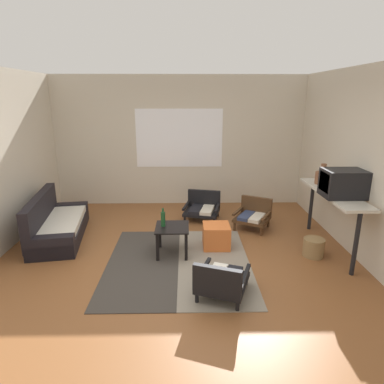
% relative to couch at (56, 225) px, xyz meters
% --- Properties ---
extents(ground_plane, '(7.80, 7.80, 0.00)m').
position_rel_couch_xyz_m(ground_plane, '(2.02, -1.18, -0.23)').
color(ground_plane, brown).
extents(far_wall_with_window, '(5.60, 0.13, 2.70)m').
position_rel_couch_xyz_m(far_wall_with_window, '(2.02, 1.88, 1.13)').
color(far_wall_with_window, beige).
rests_on(far_wall_with_window, ground).
extents(side_wall_right, '(0.12, 6.60, 2.70)m').
position_rel_couch_xyz_m(side_wall_right, '(4.68, -0.88, 1.12)').
color(side_wall_right, beige).
rests_on(side_wall_right, ground).
extents(area_rug, '(2.01, 2.25, 0.01)m').
position_rel_couch_xyz_m(area_rug, '(2.04, -0.92, -0.22)').
color(area_rug, '#38332D').
rests_on(area_rug, ground).
extents(couch, '(0.96, 1.80, 0.74)m').
position_rel_couch_xyz_m(couch, '(0.00, 0.00, 0.00)').
color(couch, black).
rests_on(couch, ground).
extents(coffee_table, '(0.49, 0.51, 0.44)m').
position_rel_couch_xyz_m(coffee_table, '(1.95, -0.63, 0.11)').
color(coffee_table, black).
rests_on(coffee_table, ground).
extents(armchair_by_window, '(0.75, 0.70, 0.51)m').
position_rel_couch_xyz_m(armchair_by_window, '(2.47, 0.87, 0.01)').
color(armchair_by_window, black).
rests_on(armchair_by_window, ground).
extents(armchair_striped_foreground, '(0.73, 0.78, 0.50)m').
position_rel_couch_xyz_m(armchair_striped_foreground, '(2.56, -1.75, -0.01)').
color(armchair_striped_foreground, black).
rests_on(armchair_striped_foreground, ground).
extents(armchair_corner, '(0.75, 0.73, 0.53)m').
position_rel_couch_xyz_m(armchair_corner, '(3.35, 0.38, 0.03)').
color(armchair_corner, '#472D19').
rests_on(armchair_corner, ground).
extents(ottoman_orange, '(0.41, 0.41, 0.37)m').
position_rel_couch_xyz_m(ottoman_orange, '(2.62, -0.41, -0.04)').
color(ottoman_orange, '#D1662D').
rests_on(ottoman_orange, ground).
extents(console_shelf, '(0.43, 1.70, 0.92)m').
position_rel_couch_xyz_m(console_shelf, '(4.35, -0.49, 0.59)').
color(console_shelf, beige).
rests_on(console_shelf, ground).
extents(crt_television, '(0.55, 0.42, 0.38)m').
position_rel_couch_xyz_m(crt_television, '(4.34, -0.74, 0.89)').
color(crt_television, black).
rests_on(crt_television, console_shelf).
extents(clay_vase, '(0.23, 0.23, 0.33)m').
position_rel_couch_xyz_m(clay_vase, '(4.35, -0.03, 0.80)').
color(clay_vase, brown).
rests_on(clay_vase, console_shelf).
extents(glass_bottle, '(0.06, 0.06, 0.28)m').
position_rel_couch_xyz_m(glass_bottle, '(1.82, -0.60, 0.33)').
color(glass_bottle, '#194723').
rests_on(glass_bottle, coffee_table).
extents(wicker_basket, '(0.30, 0.30, 0.27)m').
position_rel_couch_xyz_m(wicker_basket, '(4.03, -0.73, -0.09)').
color(wicker_basket, olive).
rests_on(wicker_basket, ground).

